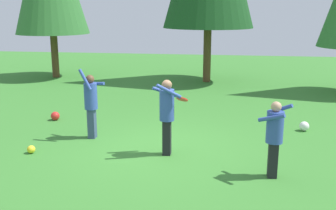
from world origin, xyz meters
The scene contains 8 objects.
ground_plane centered at (0.00, 0.00, 0.00)m, with size 40.00×40.00×0.00m, color #387A2D.
person_thrower centered at (-1.90, 0.64, 1.01)m, with size 0.61×0.61×1.87m.
person_catcher centered at (2.58, -1.26, 0.94)m, with size 0.70×0.68×1.59m.
person_bystander centered at (0.25, -0.30, 1.07)m, with size 0.73×0.66×1.79m.
frisbee centered at (0.59, -0.17, 1.32)m, with size 0.34×0.32×0.16m.
ball_yellow centered at (-2.96, -0.70, 0.10)m, with size 0.19×0.19×0.19m, color yellow.
ball_white centered at (3.79, 2.08, 0.14)m, with size 0.27×0.27×0.27m, color white.
ball_red centered at (-3.58, 2.10, 0.13)m, with size 0.27×0.27×0.27m, color red.
Camera 1 is at (1.59, -9.18, 3.41)m, focal length 43.06 mm.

